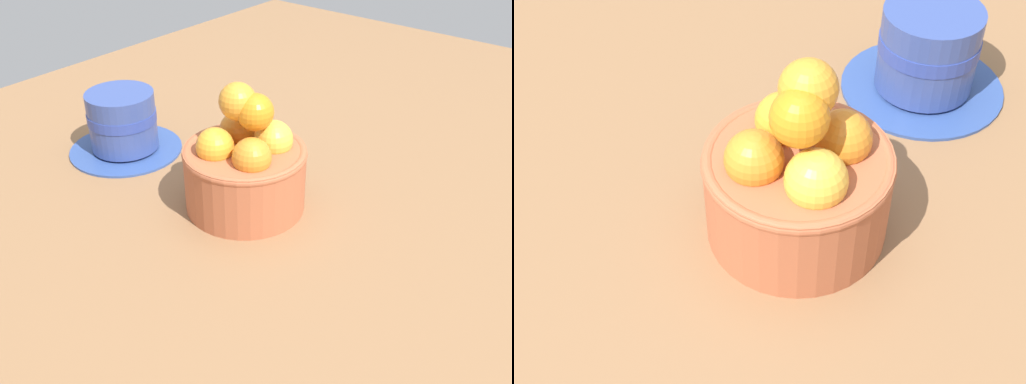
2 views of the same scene
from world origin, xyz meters
TOP-DOWN VIEW (x-y plane):
  - ground_plane at (0.00, 0.00)cm, footprint 147.68×106.12cm
  - terracotta_bowl at (-0.03, 0.01)cm, footprint 13.49×13.49cm
  - coffee_cup at (0.42, -20.62)cm, footprint 14.63×14.63cm

SIDE VIEW (x-z plane):
  - ground_plane at x=0.00cm, z-range -3.85..0.00cm
  - coffee_cup at x=0.42cm, z-range -0.28..7.82cm
  - terracotta_bowl at x=-0.03cm, z-range -2.09..12.36cm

